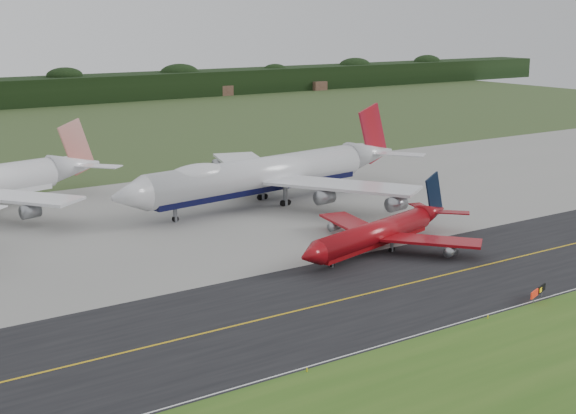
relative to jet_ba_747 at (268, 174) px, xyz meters
The scene contains 11 objects.
ground 54.46m from the jet_ba_747, 105.03° to the right, with size 600.00×600.00×0.00m, color #384821.
grass_verge 88.58m from the jet_ba_747, 99.13° to the right, with size 400.00×30.00×0.01m, color #305B1A.
taxiway 58.31m from the jet_ba_747, 104.01° to the right, with size 400.00×32.00×0.02m, color black.
apron 15.52m from the jet_ba_747, behind, with size 400.00×78.00×0.01m, color gray.
taxiway_centreline 58.31m from the jet_ba_747, 104.01° to the right, with size 400.00×0.40×0.00m, color gold.
taxiway_edge_line 73.37m from the jet_ba_747, 101.06° to the right, with size 400.00×0.25×0.00m, color silver.
jet_ba_747 is the anchor object (origin of this frame).
jet_red_737 40.11m from the jet_ba_747, 93.22° to the right, with size 40.81×32.60×11.16m.
taxiway_sign 71.81m from the jet_ba_747, 90.05° to the right, with size 5.09×1.95×1.78m.
edge_marker_left 83.67m from the jet_ba_747, 119.36° to the right, with size 0.16×0.16×0.50m, color yellow.
edge_marker_center 73.88m from the jet_ba_747, 98.93° to the right, with size 0.16×0.16×0.50m, color yellow.
Camera 1 is at (-75.32, -89.05, 39.34)m, focal length 50.00 mm.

